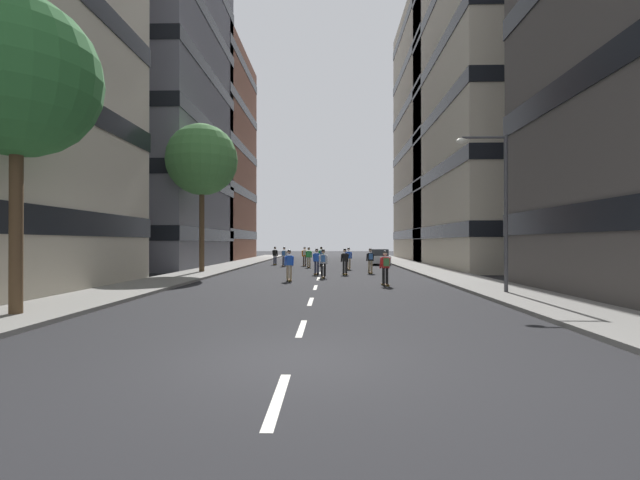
# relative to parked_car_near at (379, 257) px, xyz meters

# --- Properties ---
(ground_plane) EXTENTS (151.00, 151.00, 0.00)m
(ground_plane) POSITION_rel_parked_car_near_xyz_m (-5.50, -9.74, -0.70)
(ground_plane) COLOR black
(sidewalk_left) EXTENTS (3.25, 69.21, 0.14)m
(sidewalk_left) POSITION_rel_parked_car_near_xyz_m (-13.82, -6.60, -0.63)
(sidewalk_left) COLOR gray
(sidewalk_left) RESTS_ON ground_plane
(sidewalk_right) EXTENTS (3.25, 69.21, 0.14)m
(sidewalk_right) POSITION_rel_parked_car_near_xyz_m (2.83, -6.60, -0.63)
(sidewalk_right) COLOR gray
(sidewalk_right) RESTS_ON ground_plane
(lane_markings) EXTENTS (0.16, 57.20, 0.01)m
(lane_markings) POSITION_rel_parked_car_near_xyz_m (-5.50, -9.41, -0.70)
(lane_markings) COLOR silver
(lane_markings) RESTS_ON ground_plane
(building_left_mid) EXTENTS (13.07, 17.20, 33.26)m
(building_left_mid) POSITION_rel_parked_car_near_xyz_m (-21.92, -4.01, 16.02)
(building_left_mid) COLOR slate
(building_left_mid) RESTS_ON ground_plane
(building_left_far) EXTENTS (13.07, 16.61, 26.16)m
(building_left_far) POSITION_rel_parked_car_near_xyz_m (-21.92, 11.23, 12.47)
(building_left_far) COLOR brown
(building_left_far) RESTS_ON ground_plane
(building_right_mid) EXTENTS (13.07, 19.90, 30.91)m
(building_right_mid) POSITION_rel_parked_car_near_xyz_m (10.93, -4.01, 14.85)
(building_right_mid) COLOR #BCB29E
(building_right_mid) RESTS_ON ground_plane
(building_right_far) EXTENTS (13.07, 19.59, 31.44)m
(building_right_far) POSITION_rel_parked_car_near_xyz_m (10.93, 11.23, 15.11)
(building_right_far) COLOR #B2A893
(building_right_far) RESTS_ON ground_plane
(parked_car_near) EXTENTS (1.82, 4.40, 1.52)m
(parked_car_near) POSITION_rel_parked_car_near_xyz_m (0.00, 0.00, 0.00)
(parked_car_near) COLOR silver
(parked_car_near) RESTS_ON ground_plane
(street_tree_near) EXTENTS (4.99, 4.99, 10.36)m
(street_tree_near) POSITION_rel_parked_car_near_xyz_m (-13.82, -12.59, 7.28)
(street_tree_near) COLOR #4C3823
(street_tree_near) RESTS_ON sidewalk_left
(street_tree_mid) EXTENTS (4.62, 4.62, 9.15)m
(street_tree_mid) POSITION_rel_parked_car_near_xyz_m (-13.82, -30.67, 6.26)
(street_tree_mid) COLOR #4C3823
(street_tree_mid) RESTS_ON sidewalk_left
(streetlamp_right) EXTENTS (2.13, 0.30, 6.50)m
(streetlamp_right) POSITION_rel_parked_car_near_xyz_m (2.13, -24.79, 3.44)
(streetlamp_right) COLOR #3F3F44
(streetlamp_right) RESTS_ON sidewalk_right
(skater_0) EXTENTS (0.55, 0.92, 1.78)m
(skater_0) POSITION_rel_parked_car_near_xyz_m (-1.97, -12.35, 0.32)
(skater_0) COLOR brown
(skater_0) RESTS_ON ground_plane
(skater_1) EXTENTS (0.54, 0.91, 1.78)m
(skater_1) POSITION_rel_parked_car_near_xyz_m (-3.31, -7.97, 0.29)
(skater_1) COLOR brown
(skater_1) RESTS_ON ground_plane
(skater_2) EXTENTS (0.57, 0.92, 1.78)m
(skater_2) POSITION_rel_parked_car_near_xyz_m (-7.10, -18.47, 0.29)
(skater_2) COLOR brown
(skater_2) RESTS_ON ground_plane
(skater_3) EXTENTS (0.56, 0.92, 1.78)m
(skater_3) POSITION_rel_parked_car_near_xyz_m (-10.16, -0.80, 0.29)
(skater_3) COLOR brown
(skater_3) RESTS_ON ground_plane
(skater_4) EXTENTS (0.57, 0.92, 1.78)m
(skater_4) POSITION_rel_parked_car_near_xyz_m (-2.00, -20.97, 0.32)
(skater_4) COLOR brown
(skater_4) RESTS_ON ground_plane
(skater_5) EXTENTS (0.56, 0.92, 1.78)m
(skater_5) POSITION_rel_parked_car_near_xyz_m (-5.63, -2.19, 0.32)
(skater_5) COLOR brown
(skater_5) RESTS_ON ground_plane
(skater_6) EXTENTS (0.57, 0.92, 1.78)m
(skater_6) POSITION_rel_parked_car_near_xyz_m (-3.80, -13.58, 0.29)
(skater_6) COLOR brown
(skater_6) RESTS_ON ground_plane
(skater_7) EXTENTS (0.53, 0.90, 1.78)m
(skater_7) POSITION_rel_parked_car_near_xyz_m (-5.21, -16.27, 0.32)
(skater_7) COLOR brown
(skater_7) RESTS_ON ground_plane
(skater_8) EXTENTS (0.55, 0.91, 1.78)m
(skater_8) POSITION_rel_parked_car_near_xyz_m (-6.65, -5.28, 0.29)
(skater_8) COLOR brown
(skater_8) RESTS_ON ground_plane
(skater_9) EXTENTS (0.57, 0.92, 1.78)m
(skater_9) POSITION_rel_parked_car_near_xyz_m (-5.71, -13.49, 0.29)
(skater_9) COLOR brown
(skater_9) RESTS_ON ground_plane
(skater_10) EXTENTS (0.55, 0.92, 1.78)m
(skater_10) POSITION_rel_parked_car_near_xyz_m (-7.18, -2.75, 0.32)
(skater_10) COLOR brown
(skater_10) RESTS_ON ground_plane
(skater_11) EXTENTS (0.57, 0.92, 1.78)m
(skater_11) POSITION_rel_parked_car_near_xyz_m (-9.01, -3.36, 0.32)
(skater_11) COLOR brown
(skater_11) RESTS_ON ground_plane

